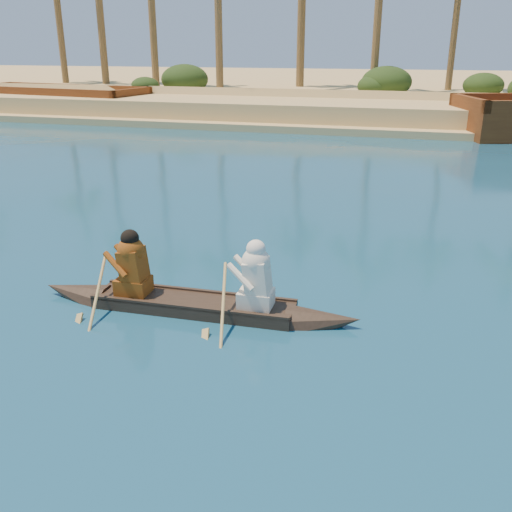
% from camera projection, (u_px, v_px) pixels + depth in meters
% --- Properties ---
extents(sandy_embankment, '(150.00, 51.00, 1.50)m').
position_uv_depth(sandy_embankment, '(299.00, 88.00, 52.50)').
color(sandy_embankment, tan).
rests_on(sandy_embankment, ground).
extents(shrub_cluster, '(100.00, 6.00, 2.40)m').
position_uv_depth(shrub_cluster, '(251.00, 93.00, 38.41)').
color(shrub_cluster, '#233714').
rests_on(shrub_cluster, ground).
extents(canoe, '(5.65, 0.93, 1.55)m').
position_uv_depth(canoe, '(193.00, 294.00, 9.60)').
color(canoe, '#37271E').
rests_on(canoe, ground).
extents(barge_mid, '(12.76, 5.78, 2.05)m').
position_uv_depth(barge_mid, '(57.00, 102.00, 37.67)').
color(barge_mid, brown).
rests_on(barge_mid, ground).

